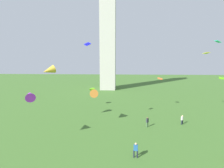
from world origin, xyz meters
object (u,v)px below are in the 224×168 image
at_px(kite_flying_0, 160,79).
at_px(kite_flying_1, 87,44).
at_px(monument_obelisk, 108,17).
at_px(kite_flying_5, 218,42).
at_px(person_0, 147,121).
at_px(kite_flying_6, 224,78).
at_px(kite_flying_8, 206,53).
at_px(kite_flying_4, 30,95).
at_px(kite_flying_9, 91,89).
at_px(kite_flying_2, 94,93).
at_px(kite_flying_3, 49,71).
at_px(person_2, 182,119).
at_px(person_3, 136,149).

bearing_deg(kite_flying_0, kite_flying_1, -130.13).
height_order(monument_obelisk, kite_flying_1, monument_obelisk).
bearing_deg(kite_flying_5, person_0, 168.76).
distance_m(person_0, kite_flying_6, 12.17).
distance_m(monument_obelisk, kite_flying_5, 40.82).
height_order(kite_flying_0, kite_flying_8, kite_flying_8).
xyz_separation_m(kite_flying_4, kite_flying_9, (4.34, 17.29, -2.24)).
bearing_deg(monument_obelisk, kite_flying_2, -89.09).
distance_m(person_0, kite_flying_4, 17.22).
relative_size(monument_obelisk, kite_flying_1, 48.91).
distance_m(kite_flying_2, kite_flying_9, 10.57).
relative_size(person_0, kite_flying_5, 1.63).
distance_m(kite_flying_0, kite_flying_3, 22.43).
bearing_deg(person_0, kite_flying_4, 156.95).
xyz_separation_m(kite_flying_3, kite_flying_4, (0.07, -5.79, -2.65)).
xyz_separation_m(kite_flying_6, kite_flying_9, (-20.52, 13.63, -4.08)).
bearing_deg(kite_flying_8, kite_flying_3, -11.25).
bearing_deg(kite_flying_2, kite_flying_0, -151.01).
xyz_separation_m(kite_flying_2, kite_flying_5, (19.00, 0.46, 8.07)).
height_order(person_2, kite_flying_6, kite_flying_6).
relative_size(monument_obelisk, person_3, 30.21).
xyz_separation_m(kite_flying_5, kite_flying_6, (-0.88, -3.87, -5.21)).
xyz_separation_m(monument_obelisk, kite_flying_9, (-1.86, -23.93, -21.50)).
xyz_separation_m(monument_obelisk, kite_flying_6, (18.66, -37.56, -17.43)).
bearing_deg(kite_flying_0, person_2, -71.76).
xyz_separation_m(person_2, kite_flying_3, (-21.18, -1.65, 7.94)).
xyz_separation_m(person_3, kite_flying_8, (14.31, 16.20, 10.80)).
xyz_separation_m(kite_flying_1, kite_flying_9, (-1.92, 12.41, -8.77)).
relative_size(monument_obelisk, kite_flying_2, 24.00).
distance_m(kite_flying_3, kite_flying_9, 13.25).
height_order(kite_flying_0, kite_flying_6, kite_flying_6).
height_order(person_0, kite_flying_3, kite_flying_3).
distance_m(monument_obelisk, person_0, 43.87).
xyz_separation_m(kite_flying_1, kite_flying_6, (18.60, -1.22, -4.69)).
bearing_deg(kite_flying_3, kite_flying_1, 34.63).
xyz_separation_m(kite_flying_1, kite_flying_5, (19.48, 2.65, 0.52)).
height_order(person_3, kite_flying_1, kite_flying_1).
bearing_deg(kite_flying_3, person_3, 9.62).
bearing_deg(kite_flying_6, person_3, 143.37).
relative_size(person_0, kite_flying_0, 1.44).
height_order(kite_flying_4, kite_flying_5, kite_flying_5).
xyz_separation_m(person_0, kite_flying_9, (-10.91, 11.30, 3.02)).
relative_size(kite_flying_2, kite_flying_3, 0.89).
bearing_deg(kite_flying_5, kite_flying_0, 105.04).
bearing_deg(kite_flying_3, kite_flying_9, 111.80).
distance_m(kite_flying_1, kite_flying_9, 15.31).
xyz_separation_m(kite_flying_4, kite_flying_8, (27.07, 13.60, 5.59)).
distance_m(kite_flying_0, kite_flying_8, 9.84).
bearing_deg(person_2, kite_flying_3, -39.16).
bearing_deg(kite_flying_3, kite_flying_5, 46.64).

